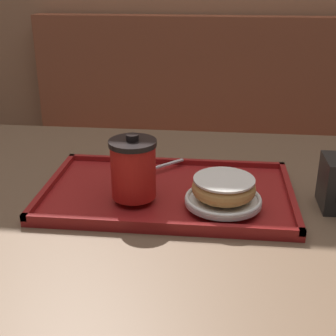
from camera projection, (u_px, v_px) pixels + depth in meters
booth_bench at (186, 193)px, 1.92m from camera, size 1.24×0.44×1.00m
cafe_table at (150, 263)px, 1.03m from camera, size 1.07×0.88×0.73m
serving_tray at (168, 193)px, 0.97m from camera, size 0.51×0.31×0.02m
coffee_cup_front at (133, 168)px, 0.90m from camera, size 0.09×0.09×0.13m
plate_with_chocolate_donut at (223, 199)px, 0.89m from camera, size 0.15×0.15×0.01m
donut_chocolate_glazed at (224, 187)px, 0.88m from camera, size 0.12×0.12×0.04m
spoon at (141, 171)px, 1.03m from camera, size 0.13×0.12×0.01m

